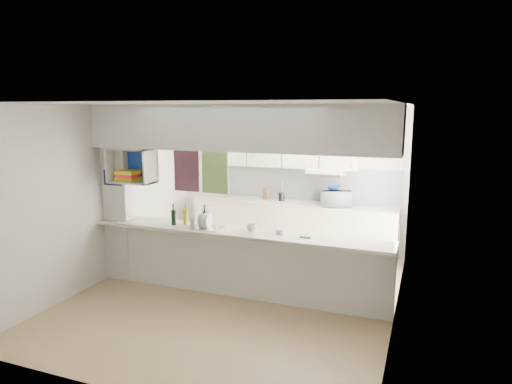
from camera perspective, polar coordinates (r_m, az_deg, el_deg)
The scene contains 16 objects.
floor at distance 6.48m, azimuth -2.52°, elevation -12.71°, with size 4.80×4.80×0.00m, color tan.
ceiling at distance 5.96m, azimuth -2.72°, elevation 10.94°, with size 4.80×4.80×0.00m, color white.
wall_back at distance 8.31m, azimuth 3.98°, elevation 1.77°, with size 4.20×4.20×0.00m, color silver.
wall_left at distance 7.17m, azimuth -18.19°, elevation -0.10°, with size 4.80×4.80×0.00m, color silver.
wall_right at distance 5.61m, azimuth 17.50°, elevation -2.88°, with size 4.80×4.80×0.00m, color silver.
servery_partition at distance 6.10m, azimuth -4.13°, elevation 2.04°, with size 4.20×0.50×2.60m.
cubby_shelf at distance 6.74m, azimuth -15.19°, elevation 2.95°, with size 0.65×0.35×0.50m.
kitchen_run at distance 8.10m, azimuth 4.48°, elevation -1.87°, with size 3.60×0.63×2.24m.
microwave at distance 7.82m, azimuth 9.99°, elevation -0.72°, with size 0.49×0.33×0.27m, color white.
bowl at distance 7.81m, azimuth 9.70°, elevation 0.52°, with size 0.24×0.24×0.06m, color navy.
dish_rack at distance 6.29m, azimuth -6.06°, elevation -3.78°, with size 0.42×0.32×0.22m.
cup at distance 6.03m, azimuth -0.51°, elevation -4.53°, with size 0.14×0.14×0.11m, color white.
wine_bottles at distance 6.47m, azimuth -8.38°, elevation -3.14°, with size 0.52×0.15×0.34m.
plastic_tubs at distance 6.01m, azimuth 3.29°, elevation -4.96°, with size 0.49×0.17×0.07m.
utensil_jar at distance 8.14m, azimuth 3.21°, elevation -0.57°, with size 0.11×0.11×0.15m, color black.
knife_block at distance 8.25m, azimuth 1.28°, elevation -0.24°, with size 0.10×0.08×0.20m, color #4F301B.
Camera 1 is at (2.38, -5.47, 2.54)m, focal length 32.00 mm.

